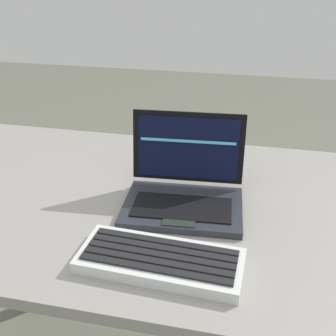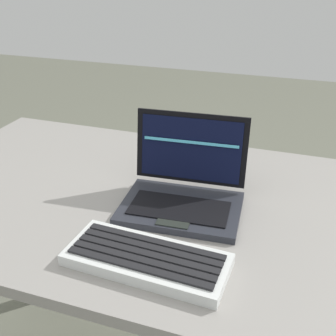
{
  "view_description": "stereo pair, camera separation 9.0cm",
  "coord_description": "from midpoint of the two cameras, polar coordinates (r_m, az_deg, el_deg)",
  "views": [
    {
      "loc": [
        0.17,
        -0.79,
        1.23
      ],
      "look_at": [
        -0.0,
        -0.0,
        0.82
      ],
      "focal_mm": 44.3,
      "sensor_mm": 36.0,
      "label": 1
    },
    {
      "loc": [
        0.25,
        -0.76,
        1.23
      ],
      "look_at": [
        -0.0,
        -0.0,
        0.82
      ],
      "focal_mm": 44.3,
      "sensor_mm": 36.0,
      "label": 2
    }
  ],
  "objects": [
    {
      "name": "desk",
      "position": [
        1.01,
        2.84,
        -10.18
      ],
      "size": [
        1.31,
        0.7,
        0.73
      ],
      "color": "gray",
      "rests_on": "ground"
    },
    {
      "name": "laptop_front",
      "position": [
        0.91,
        5.0,
        -3.07
      ],
      "size": [
        0.27,
        0.22,
        0.19
      ],
      "color": "#262830",
      "rests_on": "desk"
    },
    {
      "name": "external_keyboard",
      "position": [
        0.76,
        0.52,
        -12.53
      ],
      "size": [
        0.3,
        0.13,
        0.03
      ],
      "color": "silver",
      "rests_on": "desk"
    }
  ]
}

